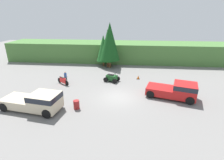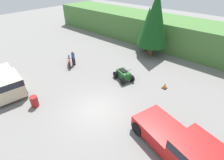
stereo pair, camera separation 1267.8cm
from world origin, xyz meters
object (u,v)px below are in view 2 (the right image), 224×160
Objects in this scene: pickup_truck_red at (183,145)px; rider_person at (73,57)px; steel_barrel at (34,101)px; quad_atv at (124,75)px; traffic_cone at (165,86)px; pickup_truck_second at (4,81)px; dirt_bike at (69,61)px.

pickup_truck_red reaches higher than rider_person.
steel_barrel is at bearing -145.93° from pickup_truck_red.
quad_atv is 4.16× the size of traffic_cone.
pickup_truck_red is 3.40× the size of rider_person.
pickup_truck_second is 10.48m from quad_atv.
quad_atv is at bearing 166.35° from pickup_truck_red.
pickup_truck_red reaches higher than dirt_bike.
pickup_truck_second is at bearing -170.62° from steel_barrel.
quad_atv is 2.60× the size of steel_barrel.
pickup_truck_red is 10.23× the size of traffic_cone.
steel_barrel is (-6.44, -8.88, 0.19)m from traffic_cone.
pickup_truck_red is at bearing 23.18° from dirt_bike.
dirt_bike is at bearing 97.29° from pickup_truck_second.
quad_atv is 3.90m from traffic_cone.
steel_barrel is (-2.76, -7.61, -0.06)m from quad_atv.
pickup_truck_red is 13.90m from rider_person.
quad_atv reaches higher than dirt_bike.
pickup_truck_second is 6.92× the size of steel_barrel.
pickup_truck_red is 0.92× the size of pickup_truck_second.
traffic_cone is at bearing 63.13° from rider_person.
steel_barrel is (3.55, -5.98, -0.04)m from dirt_bike.
steel_barrel is at bearing -25.04° from dirt_bike.
traffic_cone is (-3.82, 5.61, -0.72)m from pickup_truck_red.
dirt_bike is 0.61m from rider_person.
pickup_truck_red is 10.78m from steel_barrel.
quad_atv is 1.38× the size of rider_person.
rider_person is at bearing -176.43° from pickup_truck_red.
rider_person is (-6.05, -1.25, 0.40)m from quad_atv.
quad_atv is at bearing 48.76° from dirt_bike.
pickup_truck_red is at bearing -55.75° from traffic_cone.
dirt_bike is 0.84× the size of quad_atv.
steel_barrel reaches higher than traffic_cone.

